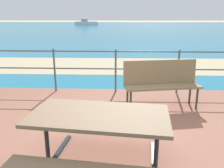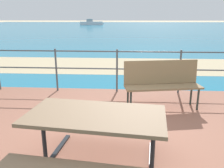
# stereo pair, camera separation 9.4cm
# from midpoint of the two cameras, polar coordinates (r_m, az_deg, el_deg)

# --- Properties ---
(ground_plane) EXTENTS (240.00, 240.00, 0.00)m
(ground_plane) POSITION_cam_midpoint_polar(r_m,az_deg,el_deg) (3.52, 0.17, -14.96)
(ground_plane) COLOR beige
(patio_paving) EXTENTS (6.40, 5.20, 0.06)m
(patio_paving) POSITION_cam_midpoint_polar(r_m,az_deg,el_deg) (3.51, 0.17, -14.54)
(patio_paving) COLOR #935B47
(patio_paving) RESTS_ON ground
(sea_water) EXTENTS (90.00, 90.00, 0.01)m
(sea_water) POSITION_cam_midpoint_polar(r_m,az_deg,el_deg) (43.05, 3.57, 13.70)
(sea_water) COLOR teal
(sea_water) RESTS_ON ground
(beach_strip) EXTENTS (54.02, 3.54, 0.01)m
(beach_strip) POSITION_cam_midpoint_polar(r_m,az_deg,el_deg) (9.09, 2.48, 4.62)
(beach_strip) COLOR tan
(beach_strip) RESTS_ON ground
(picnic_table) EXTENTS (1.66, 1.65, 0.75)m
(picnic_table) POSITION_cam_midpoint_polar(r_m,az_deg,el_deg) (2.62, -2.95, -10.67)
(picnic_table) COLOR #7A6047
(picnic_table) RESTS_ON patio_paving
(park_bench) EXTENTS (1.54, 0.68, 0.94)m
(park_bench) POSITION_cam_midpoint_polar(r_m,az_deg,el_deg) (4.69, 12.73, 0.88)
(park_bench) COLOR #8C704C
(park_bench) RESTS_ON patio_paving
(railing_fence) EXTENTS (5.94, 0.04, 1.04)m
(railing_fence) POSITION_cam_midpoint_polar(r_m,az_deg,el_deg) (5.52, 1.73, 4.65)
(railing_fence) COLOR #4C5156
(railing_fence) RESTS_ON patio_paving
(boat_near) EXTENTS (5.66, 2.24, 1.36)m
(boat_near) POSITION_cam_midpoint_polar(r_m,az_deg,el_deg) (55.24, -4.94, 14.71)
(boat_near) COLOR silver
(boat_near) RESTS_ON sea_water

